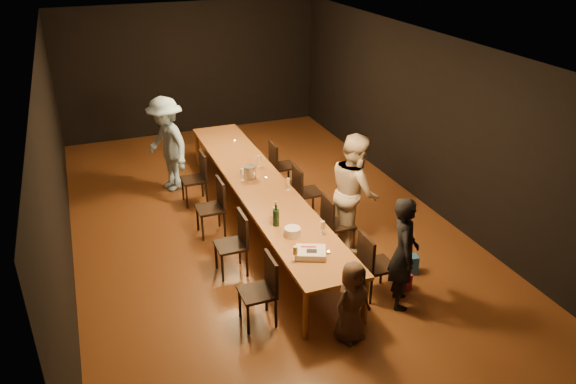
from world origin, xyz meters
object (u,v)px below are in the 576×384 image
object	(u,v)px
chair_right_1	(339,224)
ice_bucket	(250,172)
chair_left_1	(231,245)
child	(352,302)
chair_right_0	(378,264)
chair_left_0	(257,292)
champagne_bottle	(276,214)
chair_right_2	(308,191)
birthday_cake	(311,253)
chair_right_3	(283,165)
woman_tan	(354,191)
table	(260,187)
chair_left_3	(194,179)
chair_left_2	(210,208)
plate_stack	(292,232)
man_blue	(167,144)
woman_birthday	(404,253)

from	to	relation	value
chair_right_1	ice_bucket	xyz separation A→B (m)	(-0.93, 1.47, 0.40)
chair_left_1	child	size ratio (longest dim) A/B	0.87
chair_right_0	chair_left_0	bearing A→B (deg)	-90.00
chair_left_0	champagne_bottle	size ratio (longest dim) A/B	2.48
chair_right_2	birthday_cake	xyz separation A→B (m)	(-0.93, -2.28, 0.33)
child	chair_right_3	bearing A→B (deg)	61.42
child	chair_right_2	bearing A→B (deg)	57.74
woman_tan	chair_left_0	bearing A→B (deg)	133.96
table	chair_left_3	bearing A→B (deg)	125.31
chair_right_0	woman_tan	world-z (taller)	woman_tan
chair_left_2	champagne_bottle	distance (m)	1.59
chair_right_3	chair_left_2	world-z (taller)	same
chair_right_1	chair_left_1	xyz separation A→B (m)	(-1.70, 0.00, 0.00)
woman_tan	plate_stack	bearing A→B (deg)	127.85
birthday_cake	plate_stack	xyz separation A→B (m)	(-0.04, 0.55, 0.02)
table	woman_tan	size ratio (longest dim) A/B	3.28
chair_right_1	champagne_bottle	size ratio (longest dim) A/B	2.48
chair_right_3	child	xyz separation A→B (m)	(-0.74, -4.29, 0.07)
chair_right_2	chair_right_1	bearing A→B (deg)	-0.00
chair_right_0	woman_tan	distance (m)	1.42
chair_left_3	plate_stack	world-z (taller)	chair_left_3
chair_left_2	child	bearing A→B (deg)	-162.76
chair_right_1	plate_stack	distance (m)	1.16
chair_right_0	chair_right_3	distance (m)	3.60
chair_left_3	champagne_bottle	world-z (taller)	champagne_bottle
table	chair_left_3	world-z (taller)	chair_left_3
chair_right_1	ice_bucket	distance (m)	1.78
table	chair_right_0	bearing A→B (deg)	-70.50
man_blue	chair_left_2	bearing A→B (deg)	-11.70
woman_tan	chair_right_2	bearing A→B (deg)	26.11
chair_right_1	child	xyz separation A→B (m)	(-0.74, -1.89, 0.07)
woman_tan	child	distance (m)	2.29
champagne_bottle	ice_bucket	distance (m)	1.66
chair_right_3	man_blue	distance (m)	2.18
chair_right_0	chair_left_0	distance (m)	1.70
chair_right_1	ice_bucket	world-z (taller)	ice_bucket
chair_right_2	chair_right_3	distance (m)	1.20
chair_left_0	man_blue	world-z (taller)	man_blue
chair_right_0	chair_left_0	xyz separation A→B (m)	(-1.70, 0.00, 0.00)
chair_right_2	champagne_bottle	xyz separation A→B (m)	(-1.07, -1.38, 0.47)
chair_right_0	ice_bucket	bearing A→B (deg)	-160.74
chair_right_1	chair_left_0	world-z (taller)	same
birthday_cake	champagne_bottle	bearing A→B (deg)	122.30
table	plate_stack	size ratio (longest dim) A/B	26.96
chair_left_3	chair_right_1	bearing A→B (deg)	-144.69
woman_tan	plate_stack	xyz separation A→B (m)	(-1.27, -0.65, -0.10)
chair_left_3	woman_birthday	xyz separation A→B (m)	(1.89, -3.90, 0.32)
chair_left_2	chair_right_2	bearing A→B (deg)	-90.00
woman_birthday	chair_left_1	bearing A→B (deg)	74.70
chair_left_1	ice_bucket	world-z (taller)	ice_bucket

